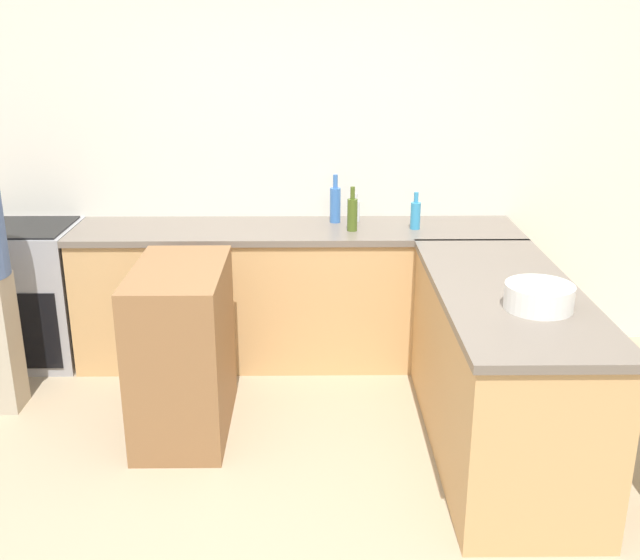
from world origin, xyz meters
The scene contains 11 objects.
ground_plane centered at (0.00, 0.00, 0.00)m, with size 14.00×14.00×0.00m, color tan.
wall_back centered at (0.00, 2.17, 1.35)m, with size 8.00×0.06×2.70m.
counter_back centered at (0.00, 1.84, 0.44)m, with size 2.80×0.61×0.89m.
counter_peninsula centered at (1.05, 0.70, 0.44)m, with size 0.69×1.73×0.89m.
range_oven centered at (-1.74, 1.84, 0.45)m, with size 0.67×0.59×0.90m.
island_table centered at (-0.59, 0.93, 0.46)m, with size 0.47×0.82×0.92m.
mixing_bowl centered at (1.12, 0.42, 0.94)m, with size 0.31×0.31×0.11m.
vinegar_bottle_clear centered at (0.38, 2.00, 0.96)m, with size 0.06×0.06×0.18m.
water_bottle_blue centered at (0.25, 1.98, 1.01)m, with size 0.07×0.07×0.31m.
dish_soap_bottle centered at (0.74, 1.81, 0.98)m, with size 0.06×0.06×0.23m.
olive_oil_bottle centered at (0.35, 1.77, 1.00)m, with size 0.06×0.06×0.28m.
Camera 1 is at (0.10, -2.71, 2.11)m, focal length 42.00 mm.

